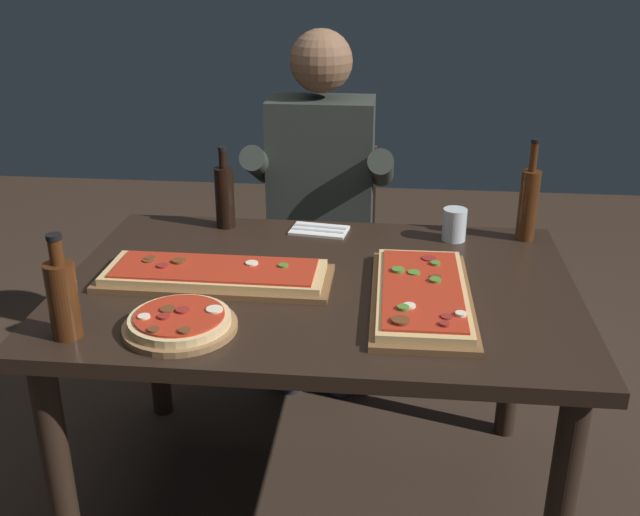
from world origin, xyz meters
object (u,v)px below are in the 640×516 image
Objects in this scene: dining_table at (318,313)px; tumbler_near_camera at (454,226)px; wine_bottle_dark at (528,202)px; pizza_rectangular_front at (215,275)px; oil_bottle_amber at (225,195)px; pizza_round_far at (180,323)px; seated_diner at (320,196)px; pizza_rectangular_left at (422,294)px; vinegar_bottle_green at (63,297)px; diner_chair at (323,248)px.

dining_table is 0.54m from tumbler_near_camera.
dining_table is 4.38× the size of wine_bottle_dark.
pizza_rectangular_front is 0.44m from oil_bottle_amber.
seated_diner is at bearing 77.53° from pizza_round_far.
seated_diner is at bearing 50.77° from oil_bottle_amber.
pizza_rectangular_front is (-0.28, -0.02, 0.11)m from dining_table.
pizza_rectangular_left is 1.75× the size of wine_bottle_dark.
seated_diner is at bearing 74.47° from pizza_rectangular_front.
pizza_round_far is at bearing 12.46° from vinegar_bottle_green.
oil_bottle_amber is at bearing 74.46° from vinegar_bottle_green.
pizza_rectangular_front is 0.44m from vinegar_bottle_green.
pizza_rectangular_front is at bearing -103.49° from diner_chair.
pizza_rectangular_left is (0.56, -0.07, 0.00)m from pizza_rectangular_front.
vinegar_bottle_green is at bearing -142.86° from tumbler_near_camera.
diner_chair is (0.49, 1.22, -0.36)m from vinegar_bottle_green.
pizza_rectangular_left reaches higher than dining_table.
seated_diner is at bearing 152.83° from wine_bottle_dark.
vinegar_bottle_green is (-0.21, -0.76, -0.00)m from oil_bottle_amber.
vinegar_bottle_green reaches higher than pizza_round_far.
dining_table is 2.50× the size of pizza_rectangular_left.
tumbler_near_camera is (0.95, 0.72, -0.06)m from vinegar_bottle_green.
tumbler_near_camera is 0.74m from diner_chair.
diner_chair is (0.27, 0.46, -0.36)m from oil_bottle_amber.
wine_bottle_dark is at bearing 7.97° from tumbler_near_camera.
wine_bottle_dark is at bearing 24.59° from pizza_rectangular_front.
pizza_rectangular_left is 0.80m from oil_bottle_amber.
seated_diner reaches higher than pizza_rectangular_front.
wine_bottle_dark is 0.78m from seated_diner.
pizza_round_far is at bearing -101.22° from diner_chair.
dining_table is 0.31m from pizza_rectangular_front.
pizza_rectangular_front is 0.74× the size of diner_chair.
oil_bottle_amber is (-0.04, 0.71, 0.09)m from pizza_round_far.
pizza_rectangular_front is at bearing -81.42° from oil_bottle_amber.
pizza_round_far is 1.15m from wine_bottle_dark.
diner_chair is at bearing 78.78° from pizza_round_far.
pizza_rectangular_front reaches higher than pizza_round_far.
vinegar_bottle_green is at bearing -162.09° from pizza_rectangular_left.
diner_chair is at bearing 90.00° from seated_diner.
pizza_rectangular_left is at bearing -103.81° from tumbler_near_camera.
tumbler_near_camera is 0.12× the size of diner_chair.
pizza_rectangular_left is 0.62m from pizza_round_far.
pizza_rectangular_front is at bearing 86.07° from pizza_round_far.
vinegar_bottle_green reaches higher than pizza_rectangular_left.
dining_table is 5.25× the size of oil_bottle_amber.
wine_bottle_dark is 1.39m from vinegar_bottle_green.
pizza_rectangular_left is 2.17× the size of vinegar_bottle_green.
wine_bottle_dark is (0.89, 0.41, 0.10)m from pizza_rectangular_front.
wine_bottle_dark is 0.37× the size of diner_chair.
wine_bottle_dark is 3.14× the size of tumbler_near_camera.
pizza_rectangular_front is 2.00× the size of wine_bottle_dark.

